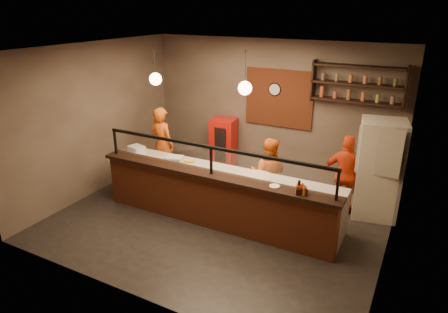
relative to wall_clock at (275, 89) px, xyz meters
The scene contains 29 objects.
floor 3.24m from the wall_clock, 92.33° to the right, with size 6.00×6.00×0.00m, color black.
ceiling 2.70m from the wall_clock, 92.33° to the right, with size 6.00×6.00×0.00m, color #39302C.
wall_back 0.51m from the wall_clock, 158.20° to the left, with size 6.00×6.00×0.00m, color #6F6152.
wall_left 3.99m from the wall_clock, 141.57° to the right, with size 5.00×5.00×0.00m, color #6F6152.
wall_right 3.84m from the wall_clock, 40.31° to the right, with size 5.00×5.00×0.00m, color #6F6152.
wall_front 4.99m from the wall_clock, 91.16° to the right, with size 6.00×6.00×0.00m, color #6F6152.
brick_patch 0.22m from the wall_clock, ahead, with size 1.60×0.04×1.30m, color brown.
service_counter 3.19m from the wall_clock, 92.08° to the right, with size 4.60×0.25×1.00m, color brown.
counter_ledge 2.96m from the wall_clock, 92.08° to the right, with size 4.70×0.37×0.06m, color black.
worktop_cabinet 2.81m from the wall_clock, 92.53° to the right, with size 4.60×0.75×0.85m, color gray.
worktop 2.57m from the wall_clock, 92.53° to the right, with size 4.60×0.75×0.05m, color silver.
sneeze_guard 2.86m from the wall_clock, 92.08° to the right, with size 4.50×0.05×0.52m.
wall_shelving 1.83m from the wall_clock, ahead, with size 1.84×0.28×0.85m.
wall_clock is the anchor object (origin of this frame).
pendant_left 2.81m from the wall_clock, 125.30° to the right, with size 0.24×0.24×0.77m.
pendant_right 2.32m from the wall_clock, 82.44° to the right, with size 0.24×0.24×0.77m.
cook_left 2.86m from the wall_clock, 146.22° to the right, with size 0.64×0.42×1.75m, color orange.
cook_mid 2.19m from the wall_clock, 71.21° to the right, with size 0.73×0.57×1.50m, color orange.
cook_right 2.58m from the wall_clock, 29.10° to the right, with size 0.94×0.39×1.61m, color #E53F15.
fridge 2.89m from the wall_clock, 19.74° to the right, with size 0.80×0.75×1.92m, color beige.
red_cooler 1.87m from the wall_clock, 164.94° to the right, with size 0.57×0.52×1.33m, color #B8130C.
pizza_dough 2.51m from the wall_clock, 76.23° to the right, with size 0.56×0.56×0.01m, color beige.
prep_tub_a 2.88m from the wall_clock, 116.33° to the right, with size 0.30×0.24×0.15m, color silver.
prep_tub_b 3.36m from the wall_clock, 135.31° to the right, with size 0.32×0.26×0.16m, color silver.
prep_tub_c 2.87m from the wall_clock, 116.46° to the right, with size 0.33×0.26×0.16m, color silver.
rolling_pin 2.67m from the wall_clock, 114.61° to the right, with size 0.06×0.06×0.33m, color gold.
condiment_caddy 3.35m from the wall_clock, 60.61° to the right, with size 0.18×0.14×0.10m, color black.
pepper_mill 3.29m from the wall_clock, 61.21° to the right, with size 0.05×0.05×0.21m, color black.
small_plate 3.12m from the wall_clock, 68.15° to the right, with size 0.17×0.17×0.01m, color white.
Camera 1 is at (3.27, -5.99, 3.90)m, focal length 32.00 mm.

